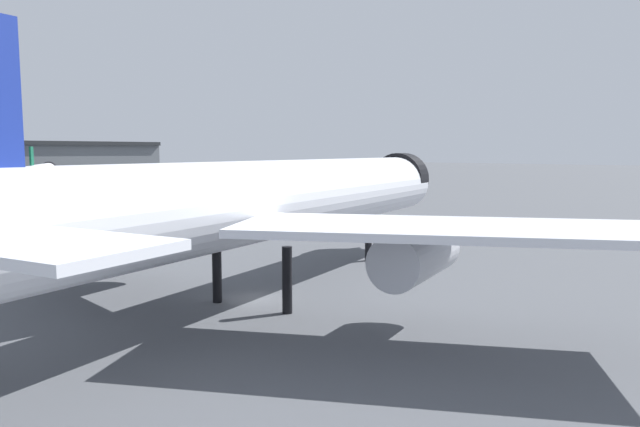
% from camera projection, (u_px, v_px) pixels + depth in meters
% --- Properties ---
extents(ground, '(900.00, 900.00, 0.00)m').
position_uv_depth(ground, '(255.00, 299.00, 41.04)').
color(ground, '#4C4F54').
extents(airliner_near_gate, '(57.72, 51.86, 15.72)m').
position_uv_depth(airliner_near_gate, '(268.00, 202.00, 40.07)').
color(airliner_near_gate, silver).
rests_on(airliner_near_gate, ground).
extents(airliner_far_taxiway, '(32.95, 36.62, 11.48)m').
position_uv_depth(airliner_far_taxiway, '(41.00, 172.00, 149.70)').
color(airliner_far_taxiway, silver).
rests_on(airliner_far_taxiway, ground).
extents(baggage_tug_wing, '(3.55, 2.76, 1.85)m').
position_uv_depth(baggage_tug_wing, '(325.00, 225.00, 74.55)').
color(baggage_tug_wing, black).
rests_on(baggage_tug_wing, ground).
extents(traffic_cone_near_nose, '(0.55, 0.55, 0.68)m').
position_uv_depth(traffic_cone_near_nose, '(270.00, 230.00, 74.76)').
color(traffic_cone_near_nose, '#F2600C').
rests_on(traffic_cone_near_nose, ground).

